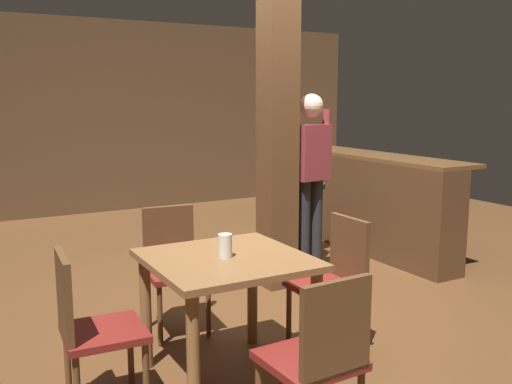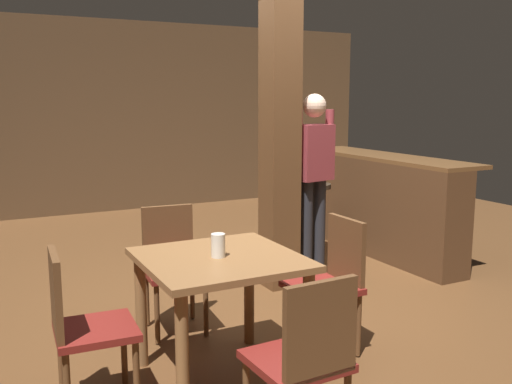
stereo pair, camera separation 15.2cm
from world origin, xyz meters
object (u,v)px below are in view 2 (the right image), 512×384
chair_north (172,261)px  napkin_cup (218,245)px  dining_table (220,279)px  chair_west (81,322)px  bar_counter (376,203)px  chair_south (305,356)px  bar_stool_near (313,201)px  standing_person (313,174)px  chair_east (332,278)px

chair_north → napkin_cup: size_ratio=6.37×
dining_table → chair_north: bearing=90.3°
dining_table → chair_west: (-0.81, -0.00, -0.12)m
dining_table → chair_north: 0.88m
napkin_cup → bar_counter: bearing=34.8°
chair_south → chair_west: size_ratio=1.00×
chair_north → chair_west: bearing=-132.8°
chair_north → bar_stool_near: bearing=31.9°
chair_north → bar_stool_near: size_ratio=1.16×
chair_north → dining_table: bearing=-89.7°
chair_north → standing_person: standing_person is taller
napkin_cup → standing_person: size_ratio=0.08×
bar_stool_near → bar_counter: bearing=-25.3°
chair_west → chair_east: 1.63m
chair_west → standing_person: 2.71m
chair_south → bar_stool_near: size_ratio=1.16×
chair_east → chair_west: bearing=-179.1°
napkin_cup → bar_stool_near: 2.98m
chair_north → chair_south: same height
chair_south → bar_counter: 3.78m
dining_table → bar_stool_near: 2.96m
chair_west → bar_counter: bar_counter is taller
chair_east → standing_person: size_ratio=0.52×
dining_table → bar_stool_near: bearing=46.5°
chair_north → chair_west: (-0.81, -0.87, 0.00)m
chair_south → bar_stool_near: chair_south is taller
chair_west → bar_counter: 3.93m
dining_table → bar_stool_near: bar_stool_near is taller
napkin_cup → bar_counter: bar_counter is taller
chair_south → chair_east: same height
chair_west → bar_stool_near: 3.56m
chair_north → chair_south: (0.05, -1.75, 0.00)m
bar_stool_near → chair_south: bearing=-123.4°
chair_west → bar_stool_near: chair_west is taller
chair_north → chair_east: size_ratio=1.00×
standing_person → bar_stool_near: standing_person is taller
chair_south → chair_west: bearing=134.0°
dining_table → bar_stool_near: size_ratio=1.17×
chair_west → napkin_cup: napkin_cup is taller
chair_east → napkin_cup: (-0.83, -0.03, 0.33)m
chair_south → bar_counter: bar_counter is taller
chair_east → napkin_cup: bearing=-177.7°
chair_west → standing_person: bearing=29.8°
chair_south → chair_west: same height
chair_north → standing_person: 1.65m
chair_west → standing_person: (2.31, 1.32, 0.50)m
dining_table → bar_counter: 3.24m
standing_person → chair_east: bearing=-117.7°
chair_south → dining_table: bearing=92.7°
chair_north → chair_west: 1.19m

